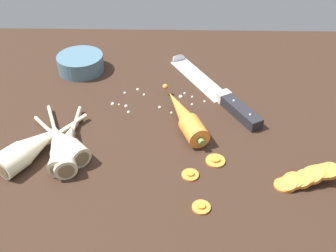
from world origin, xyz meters
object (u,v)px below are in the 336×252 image
object	(u,v)px
whole_carrot	(185,116)
carrot_slice_stack	(306,177)
carrot_slice_stray_far	(215,160)
carrot_slice_stray_near	(190,174)
parsnip_mid_right	(32,149)
chefs_knife	(209,86)
parsnip_back	(66,146)
parsnip_front	(65,143)
prep_bowl	(81,63)
parsnip_outer	(59,146)
parsnip_mid_left	(31,146)
carrot_slice_stray_mid	(201,207)

from	to	relation	value
whole_carrot	carrot_slice_stack	distance (cm)	25.75
carrot_slice_stray_far	carrot_slice_stray_near	bearing A→B (deg)	-141.38
carrot_slice_stack	carrot_slice_stray_near	bearing A→B (deg)	176.12
carrot_slice_stray_far	parsnip_mid_right	bearing A→B (deg)	179.31
carrot_slice_stray_far	chefs_knife	bearing A→B (deg)	89.56
parsnip_back	carrot_slice_stray_near	world-z (taller)	parsnip_back
chefs_knife	carrot_slice_stray_far	xyz separation A→B (cm)	(-0.19, -24.60, -0.29)
chefs_knife	whole_carrot	distance (cm)	15.03
parsnip_front	carrot_slice_stray_near	distance (cm)	23.72
parsnip_front	prep_bowl	world-z (taller)	same
carrot_slice_stack	parsnip_outer	bearing A→B (deg)	171.61
carrot_slice_stray_far	parsnip_mid_left	bearing A→B (deg)	177.81
carrot_slice_stray_near	carrot_slice_stray_far	bearing A→B (deg)	38.62
parsnip_outer	carrot_slice_stack	world-z (taller)	parsnip_outer
parsnip_mid_left	parsnip_back	world-z (taller)	same
whole_carrot	carrot_slice_stray_mid	size ratio (longest dim) A/B	6.61
parsnip_mid_left	parsnip_mid_right	xyz separation A→B (cm)	(0.57, -0.89, -0.00)
carrot_slice_stray_near	prep_bowl	xyz separation A→B (cm)	(-25.77, 35.56, 1.79)
parsnip_front	carrot_slice_stray_mid	bearing A→B (deg)	-28.25
prep_bowl	parsnip_back	bearing A→B (deg)	-83.97
parsnip_mid_right	carrot_slice_stray_far	world-z (taller)	parsnip_mid_right
carrot_slice_stray_far	whole_carrot	bearing A→B (deg)	116.99
parsnip_mid_left	carrot_slice_stray_near	size ratio (longest dim) A/B	5.71
carrot_slice_stack	carrot_slice_stray_mid	bearing A→B (deg)	-161.69
parsnip_mid_left	parsnip_mid_right	world-z (taller)	same
parsnip_mid_left	carrot_slice_stray_far	distance (cm)	33.76
parsnip_front	prep_bowl	distance (cm)	29.76
carrot_slice_stack	parsnip_back	bearing A→B (deg)	171.38
parsnip_back	carrot_slice_stray_far	world-z (taller)	parsnip_back
carrot_slice_stack	carrot_slice_stray_far	world-z (taller)	carrot_slice_stack
parsnip_mid_left	carrot_slice_stray_mid	bearing A→B (deg)	-21.75
carrot_slice_stray_near	parsnip_back	bearing A→B (deg)	167.38
chefs_knife	carrot_slice_stray_mid	size ratio (longest dim) A/B	10.61
parsnip_mid_left	carrot_slice_stray_far	xyz separation A→B (cm)	(33.70, -1.29, -1.62)
carrot_slice_stack	carrot_slice_stray_near	xyz separation A→B (cm)	(-19.49, 1.32, -0.97)
carrot_slice_stray_mid	chefs_knife	bearing A→B (deg)	84.83
parsnip_mid_left	parsnip_outer	bearing A→B (deg)	0.69
parsnip_mid_left	carrot_slice_stray_near	xyz separation A→B (cm)	(29.05, -5.00, -1.62)
parsnip_mid_left	chefs_knife	bearing A→B (deg)	34.52
parsnip_front	parsnip_back	xyz separation A→B (cm)	(0.36, -0.89, -0.00)
carrot_slice_stack	carrot_slice_stray_mid	size ratio (longest dim) A/B	3.63
carrot_slice_stray_far	prep_bowl	xyz separation A→B (cm)	(-30.41, 31.85, 1.79)
carrot_slice_stray_near	carrot_slice_stray_mid	distance (cm)	7.41
whole_carrot	parsnip_mid_left	xyz separation A→B (cm)	(-28.22, -9.47, -0.12)
whole_carrot	parsnip_outer	world-z (taller)	whole_carrot
chefs_knife	carrot_slice_stray_near	world-z (taller)	chefs_knife
parsnip_mid_right	chefs_knife	bearing A→B (deg)	35.99
carrot_slice_stray_mid	whole_carrot	bearing A→B (deg)	96.45
parsnip_mid_left	whole_carrot	bearing A→B (deg)	18.55
carrot_slice_stack	prep_bowl	distance (cm)	58.39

